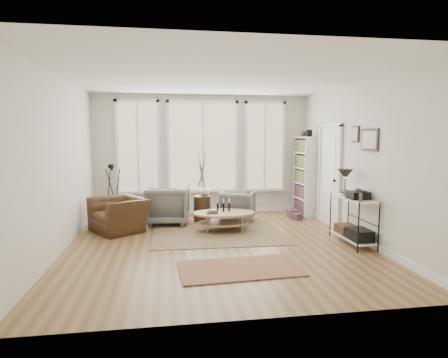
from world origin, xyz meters
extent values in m
plane|color=olive|center=(0.00, 0.00, 0.00)|extent=(5.50, 5.50, 0.00)
plane|color=white|center=(0.00, 0.00, 2.90)|extent=(5.50, 5.50, 0.00)
cube|color=silver|center=(0.00, 2.75, 1.45)|extent=(5.20, 0.04, 2.90)
cube|color=silver|center=(0.00, -2.75, 1.45)|extent=(5.20, 0.04, 2.90)
cube|color=silver|center=(-2.60, 0.00, 1.45)|extent=(0.04, 5.50, 2.90)
cube|color=silver|center=(2.60, 0.00, 1.45)|extent=(0.04, 5.50, 2.90)
cube|color=white|center=(0.00, 2.74, 0.06)|extent=(5.10, 0.04, 0.12)
cube|color=white|center=(2.58, 0.00, 0.06)|extent=(0.03, 5.40, 0.12)
cube|color=#CCB286|center=(0.00, 2.73, 1.65)|extent=(1.60, 0.03, 2.10)
cube|color=#CCB286|center=(-1.55, 2.73, 1.65)|extent=(0.90, 0.03, 2.10)
cube|color=#CCB286|center=(1.55, 2.73, 1.65)|extent=(0.90, 0.03, 2.10)
cube|color=white|center=(0.00, 2.71, 1.65)|extent=(1.74, 0.06, 2.24)
cube|color=white|center=(-1.55, 2.71, 1.65)|extent=(1.04, 0.06, 2.24)
cube|color=white|center=(1.55, 2.71, 1.65)|extent=(1.04, 0.06, 2.24)
cube|color=white|center=(0.00, 2.69, 0.57)|extent=(4.10, 0.12, 0.06)
cube|color=silver|center=(2.58, 1.15, 1.05)|extent=(0.04, 0.88, 2.10)
cube|color=white|center=(2.56, 1.15, 1.30)|extent=(0.01, 0.55, 1.20)
cube|color=white|center=(2.56, 0.66, 1.05)|extent=(0.06, 0.08, 2.18)
cube|color=white|center=(2.56, 1.64, 1.05)|extent=(0.06, 0.08, 2.18)
cube|color=white|center=(2.56, 1.15, 2.14)|extent=(0.06, 1.06, 0.08)
sphere|color=black|center=(2.53, 0.82, 1.00)|extent=(0.06, 0.06, 0.06)
cube|color=white|center=(2.43, 1.81, 0.95)|extent=(0.30, 0.03, 1.90)
cube|color=white|center=(2.43, 2.63, 0.95)|extent=(0.30, 0.03, 1.90)
cube|color=white|center=(2.58, 2.23, 0.95)|extent=(0.02, 0.85, 1.90)
cube|color=white|center=(2.43, 2.23, 0.95)|extent=(0.30, 0.81, 1.90)
cube|color=maroon|center=(2.43, 2.23, 0.95)|extent=(0.24, 0.75, 1.76)
cube|color=black|center=(2.43, 2.02, 1.98)|extent=(0.12, 0.10, 0.16)
sphere|color=#3B2616|center=(2.43, 2.38, 1.97)|extent=(0.14, 0.14, 0.14)
cube|color=white|center=(2.38, -0.30, 0.12)|extent=(0.37, 1.07, 0.03)
cube|color=white|center=(2.38, -0.30, 0.82)|extent=(0.37, 1.07, 0.02)
cylinder|color=black|center=(2.20, -0.83, 0.42)|extent=(0.02, 0.02, 0.85)
cylinder|color=black|center=(2.56, -0.83, 0.42)|extent=(0.02, 0.02, 0.85)
cylinder|color=black|center=(2.20, 0.23, 0.42)|extent=(0.02, 0.02, 0.85)
cylinder|color=black|center=(2.56, 0.23, 0.42)|extent=(0.02, 0.02, 0.85)
cylinder|color=black|center=(2.38, 0.05, 0.88)|extent=(0.14, 0.14, 0.02)
cylinder|color=black|center=(2.38, 0.05, 1.01)|extent=(0.02, 0.02, 0.30)
cone|color=black|center=(2.38, 0.05, 1.21)|extent=(0.28, 0.28, 0.18)
cube|color=black|center=(2.38, -0.45, 0.91)|extent=(0.32, 0.30, 0.13)
cube|color=black|center=(2.38, -0.55, 0.23)|extent=(0.32, 0.45, 0.20)
cube|color=#3B2616|center=(2.38, -0.08, 0.21)|extent=(0.32, 0.40, 0.16)
cube|color=black|center=(2.28, -0.72, 0.91)|extent=(0.02, 0.10, 0.14)
cube|color=black|center=(2.28, -0.18, 0.91)|extent=(0.02, 0.10, 0.12)
cube|color=black|center=(2.58, -0.40, 1.85)|extent=(0.03, 0.52, 0.38)
cube|color=silver|center=(2.56, -0.40, 1.85)|extent=(0.01, 0.44, 0.30)
cube|color=black|center=(2.58, 0.10, 1.95)|extent=(0.03, 0.24, 0.30)
cube|color=silver|center=(2.56, 0.10, 1.95)|extent=(0.01, 0.18, 0.24)
cube|color=brown|center=(0.09, 0.72, 0.01)|extent=(2.57, 1.95, 0.01)
cube|color=maroon|center=(0.14, -1.26, 0.01)|extent=(1.80, 1.07, 0.01)
ellipsoid|color=tan|center=(0.24, 0.92, 0.18)|extent=(1.08, 0.70, 0.03)
ellipsoid|color=tan|center=(0.24, 0.92, 0.37)|extent=(1.26, 0.82, 0.04)
cylinder|color=tan|center=(-0.10, 0.72, 0.18)|extent=(0.04, 0.04, 0.35)
cylinder|color=tan|center=(0.59, 0.72, 0.18)|extent=(0.04, 0.04, 0.35)
cylinder|color=tan|center=(-0.10, 1.11, 0.18)|extent=(0.04, 0.04, 0.35)
cylinder|color=tan|center=(0.59, 1.11, 0.18)|extent=(0.04, 0.04, 0.35)
cylinder|color=black|center=(0.13, 0.97, 0.48)|extent=(0.04, 0.04, 0.18)
cylinder|color=black|center=(0.24, 0.97, 0.48)|extent=(0.04, 0.04, 0.18)
cylinder|color=black|center=(0.36, 0.97, 0.48)|extent=(0.04, 0.04, 0.18)
cube|color=#264A24|center=(0.01, 0.83, 0.42)|extent=(0.22, 0.16, 0.06)
imported|color=slate|center=(-0.86, 1.77, 0.41)|extent=(0.99, 1.01, 0.83)
imported|color=slate|center=(0.69, 1.79, 0.34)|extent=(0.95, 0.96, 0.68)
cylinder|color=#3B2616|center=(-0.10, 1.90, 0.29)|extent=(0.38, 0.38, 0.57)
imported|color=silver|center=(-0.04, 1.97, 0.70)|extent=(0.26, 0.26, 0.25)
imported|color=#3B2616|center=(-1.85, 1.25, 0.34)|extent=(1.36, 1.33, 0.67)
cylinder|color=black|center=(-2.08, 2.09, 1.19)|extent=(0.05, 0.05, 0.05)
cube|color=black|center=(-2.08, 2.09, 1.25)|extent=(0.15, 0.13, 0.09)
cylinder|color=black|center=(-2.08, 2.02, 1.25)|extent=(0.05, 0.07, 0.05)
cube|color=maroon|center=(2.05, 1.96, 0.09)|extent=(0.22, 0.28, 0.18)
cube|color=maroon|center=(2.05, 1.70, 0.07)|extent=(0.25, 0.28, 0.15)
camera|label=1|loc=(-0.86, -6.39, 1.92)|focal=30.00mm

